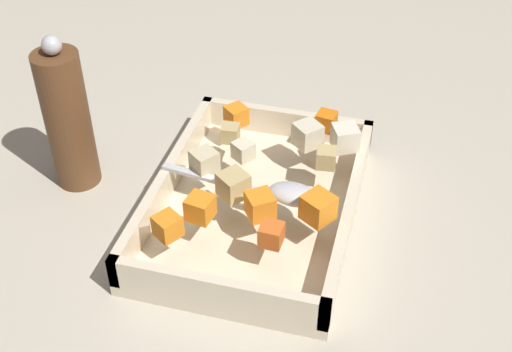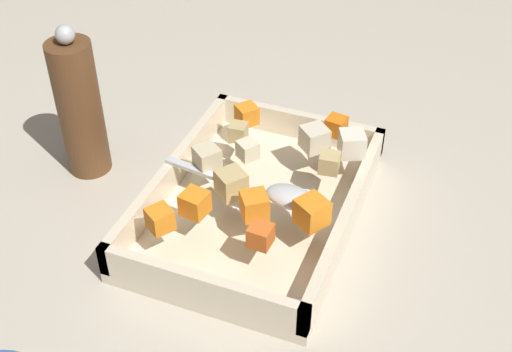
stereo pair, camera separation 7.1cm
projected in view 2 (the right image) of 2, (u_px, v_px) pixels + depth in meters
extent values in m
plane|color=#BCB29E|center=(238.00, 217.00, 0.85)|extent=(4.00, 4.00, 0.00)
cube|color=beige|center=(256.00, 211.00, 0.84)|extent=(0.34, 0.24, 0.01)
cube|color=beige|center=(347.00, 218.00, 0.79)|extent=(0.34, 0.01, 0.04)
cube|color=beige|center=(172.00, 173.00, 0.86)|extent=(0.34, 0.01, 0.04)
cube|color=beige|center=(200.00, 288.00, 0.71)|extent=(0.01, 0.24, 0.04)
cube|color=beige|center=(298.00, 125.00, 0.94)|extent=(0.01, 0.24, 0.04)
cube|color=orange|center=(261.00, 235.00, 0.73)|extent=(0.03, 0.03, 0.02)
cube|color=orange|center=(195.00, 203.00, 0.76)|extent=(0.03, 0.03, 0.03)
cube|color=orange|center=(254.00, 205.00, 0.76)|extent=(0.04, 0.04, 0.03)
cube|color=orange|center=(312.00, 212.00, 0.75)|extent=(0.04, 0.04, 0.03)
cube|color=orange|center=(160.00, 219.00, 0.74)|extent=(0.04, 0.04, 0.03)
cube|color=orange|center=(247.00, 115.00, 0.91)|extent=(0.04, 0.04, 0.03)
cube|color=orange|center=(336.00, 126.00, 0.89)|extent=(0.03, 0.03, 0.02)
cube|color=tan|center=(231.00, 183.00, 0.79)|extent=(0.04, 0.04, 0.03)
cube|color=beige|center=(207.00, 158.00, 0.83)|extent=(0.04, 0.04, 0.03)
cube|color=tan|center=(329.00, 163.00, 0.82)|extent=(0.03, 0.03, 0.02)
cube|color=tan|center=(238.00, 132.00, 0.88)|extent=(0.02, 0.02, 0.02)
cube|color=beige|center=(248.00, 150.00, 0.85)|extent=(0.03, 0.03, 0.02)
cube|color=silver|center=(352.00, 144.00, 0.85)|extent=(0.04, 0.04, 0.03)
cube|color=beige|center=(315.00, 138.00, 0.86)|extent=(0.04, 0.04, 0.03)
ellipsoid|color=silver|center=(290.00, 197.00, 0.78)|extent=(0.05, 0.07, 0.02)
cube|color=silver|center=(216.00, 175.00, 0.82)|extent=(0.03, 0.14, 0.01)
cylinder|color=brown|center=(80.00, 109.00, 0.87)|extent=(0.06, 0.06, 0.19)
sphere|color=#B7B7BC|center=(65.00, 34.00, 0.80)|extent=(0.02, 0.02, 0.02)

